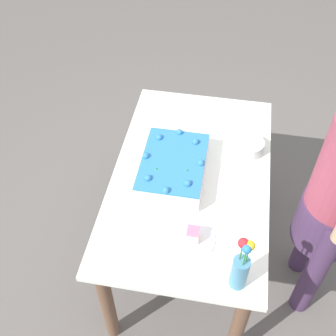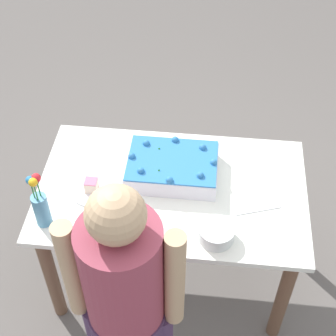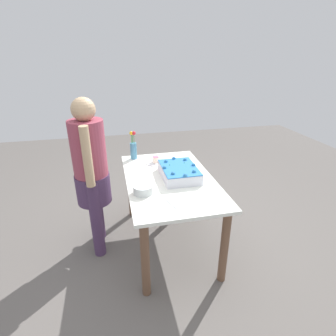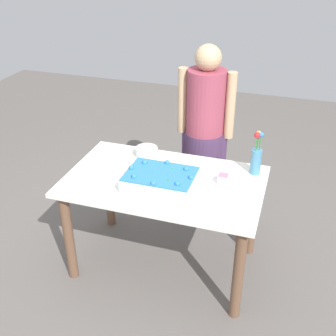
# 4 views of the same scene
# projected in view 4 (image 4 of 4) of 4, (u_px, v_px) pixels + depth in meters

# --- Properties ---
(ground_plane) EXTENTS (8.00, 8.00, 0.00)m
(ground_plane) POSITION_uv_depth(u_px,v_px,m) (165.00, 263.00, 3.20)
(ground_plane) COLOR #615C57
(dining_table) EXTENTS (1.33, 0.81, 0.74)m
(dining_table) POSITION_uv_depth(u_px,v_px,m) (164.00, 195.00, 2.89)
(dining_table) COLOR white
(dining_table) RESTS_ON ground_plane
(sheet_cake) EXTENTS (0.45, 0.32, 0.13)m
(sheet_cake) POSITION_uv_depth(u_px,v_px,m) (161.00, 180.00, 2.72)
(sheet_cake) COLOR white
(sheet_cake) RESTS_ON dining_table
(serving_plate_with_slice) EXTENTS (0.21, 0.21, 0.07)m
(serving_plate_with_slice) POSITION_uv_depth(u_px,v_px,m) (223.00, 182.00, 2.77)
(serving_plate_with_slice) COLOR white
(serving_plate_with_slice) RESTS_ON dining_table
(cake_knife) EXTENTS (0.22, 0.09, 0.00)m
(cake_knife) POSITION_uv_depth(u_px,v_px,m) (113.00, 163.00, 3.02)
(cake_knife) COLOR silver
(cake_knife) RESTS_ON dining_table
(flower_vase) EXTENTS (0.07, 0.07, 0.31)m
(flower_vase) POSITION_uv_depth(u_px,v_px,m) (256.00, 157.00, 2.84)
(flower_vase) COLOR teal
(flower_vase) RESTS_ON dining_table
(fruit_bowl) EXTENTS (0.16, 0.16, 0.07)m
(fruit_bowl) POSITION_uv_depth(u_px,v_px,m) (147.00, 152.00, 3.10)
(fruit_bowl) COLOR silver
(fruit_bowl) RESTS_ON dining_table
(person_standing) EXTENTS (0.45, 0.31, 1.49)m
(person_standing) POSITION_uv_depth(u_px,v_px,m) (205.00, 125.00, 3.32)
(person_standing) COLOR #473052
(person_standing) RESTS_ON ground_plane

